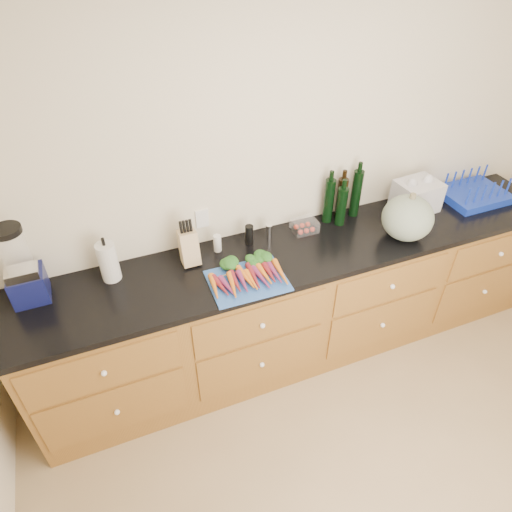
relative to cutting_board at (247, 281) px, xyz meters
name	(u,v)px	position (x,y,z in m)	size (l,w,h in m)	color
wall_back	(290,173)	(0.48, 0.48, 0.35)	(4.10, 0.05, 2.60)	beige
cabinets	(304,303)	(0.48, 0.16, -0.50)	(3.60, 0.64, 0.90)	brown
countertop	(309,249)	(0.48, 0.16, -0.03)	(3.64, 0.62, 0.04)	black
cutting_board	(247,281)	(0.00, 0.00, 0.00)	(0.44, 0.33, 0.01)	#2B5AB0
carrots	(245,273)	(0.00, 0.03, 0.03)	(0.43, 0.29, 0.06)	orange
squash	(408,218)	(1.10, 0.03, 0.14)	(0.32, 0.32, 0.29)	slate
blender_appliance	(22,269)	(-1.14, 0.32, 0.20)	(0.18, 0.18, 0.47)	#0F1348
paper_towel	(108,262)	(-0.72, 0.32, 0.11)	(0.11, 0.11, 0.24)	silver
knife_block	(189,248)	(-0.25, 0.30, 0.10)	(0.11, 0.11, 0.21)	tan
grinder_salt	(217,243)	(-0.07, 0.34, 0.05)	(0.05, 0.05, 0.11)	silver
grinder_pepper	(249,235)	(0.14, 0.34, 0.06)	(0.05, 0.05, 0.13)	black
canister_chrome	(269,232)	(0.28, 0.34, 0.05)	(0.05, 0.05, 0.10)	white
tomato_box	(304,226)	(0.53, 0.33, 0.03)	(0.16, 0.13, 0.08)	white
bottles	(342,199)	(0.82, 0.37, 0.15)	(0.28, 0.14, 0.33)	black
grocery_bag	(416,196)	(1.36, 0.28, 0.10)	(0.29, 0.23, 0.21)	silver
dish_rack	(474,193)	(1.85, 0.24, 0.04)	(0.45, 0.36, 0.18)	#132EA8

